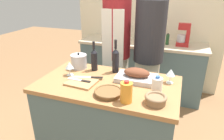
% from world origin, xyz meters
% --- Properties ---
extents(kitchen_island, '(1.31, 0.75, 0.90)m').
position_xyz_m(kitchen_island, '(0.00, 0.00, 0.45)').
color(kitchen_island, '#4C666B').
rests_on(kitchen_island, ground_plane).
extents(back_counter, '(2.01, 0.60, 0.89)m').
position_xyz_m(back_counter, '(0.00, 1.57, 0.45)').
color(back_counter, '#4C666B').
rests_on(back_counter, ground_plane).
extents(back_wall, '(2.51, 0.10, 2.55)m').
position_xyz_m(back_wall, '(0.00, 1.92, 1.27)').
color(back_wall, beige).
rests_on(back_wall, ground_plane).
extents(roasting_pan, '(0.38, 0.25, 0.12)m').
position_xyz_m(roasting_pan, '(0.24, 0.13, 0.94)').
color(roasting_pan, '#BCBCC1').
rests_on(roasting_pan, kitchen_island).
extents(wicker_basket, '(0.24, 0.24, 0.04)m').
position_xyz_m(wicker_basket, '(0.09, -0.21, 0.92)').
color(wicker_basket, brown).
rests_on(wicker_basket, kitchen_island).
extents(cutting_board, '(0.28, 0.23, 0.02)m').
position_xyz_m(cutting_board, '(-0.22, -0.10, 0.91)').
color(cutting_board, '#AD7F51').
rests_on(cutting_board, kitchen_island).
extents(stock_pot, '(0.17, 0.17, 0.18)m').
position_xyz_m(stock_pot, '(-0.42, 0.23, 0.97)').
color(stock_pot, '#B7B7BC').
rests_on(stock_pot, kitchen_island).
extents(mixing_bowl, '(0.17, 0.17, 0.07)m').
position_xyz_m(mixing_bowl, '(0.47, -0.22, 0.93)').
color(mixing_bowl, '#846647').
rests_on(mixing_bowl, kitchen_island).
extents(juice_jug, '(0.09, 0.09, 0.18)m').
position_xyz_m(juice_jug, '(0.25, -0.27, 0.98)').
color(juice_jug, orange).
rests_on(juice_jug, kitchen_island).
extents(milk_jug, '(0.09, 0.09, 0.16)m').
position_xyz_m(milk_jug, '(0.46, -0.06, 0.97)').
color(milk_jug, white).
rests_on(milk_jug, kitchen_island).
extents(wine_bottle_green, '(0.07, 0.07, 0.31)m').
position_xyz_m(wine_bottle_green, '(-0.24, 0.23, 1.02)').
color(wine_bottle_green, black).
rests_on(wine_bottle_green, kitchen_island).
extents(wine_bottle_dark, '(0.07, 0.07, 0.34)m').
position_xyz_m(wine_bottle_dark, '(-0.01, 0.26, 1.03)').
color(wine_bottle_dark, black).
rests_on(wine_bottle_dark, kitchen_island).
extents(wine_glass_left, '(0.08, 0.08, 0.14)m').
position_xyz_m(wine_glass_left, '(0.54, 0.18, 1.00)').
color(wine_glass_left, silver).
rests_on(wine_glass_left, kitchen_island).
extents(wine_glass_right, '(0.08, 0.08, 0.14)m').
position_xyz_m(wine_glass_right, '(-0.42, 0.03, 1.00)').
color(wine_glass_right, silver).
rests_on(wine_glass_right, kitchen_island).
extents(knife_chef, '(0.29, 0.11, 0.01)m').
position_xyz_m(knife_chef, '(-0.20, -0.00, 0.92)').
color(knife_chef, '#B7B7BC').
rests_on(knife_chef, cutting_board).
extents(knife_paring, '(0.24, 0.04, 0.01)m').
position_xyz_m(knife_paring, '(-0.25, -0.09, 0.92)').
color(knife_paring, '#B7B7BC').
rests_on(knife_paring, cutting_board).
extents(stand_mixer, '(0.18, 0.14, 0.34)m').
position_xyz_m(stand_mixer, '(0.61, 1.55, 1.03)').
color(stand_mixer, '#B22323').
rests_on(stand_mixer, back_counter).
extents(condiment_bottle_tall, '(0.05, 0.05, 0.17)m').
position_xyz_m(condiment_bottle_tall, '(0.39, 1.55, 0.97)').
color(condiment_bottle_tall, '#234C28').
rests_on(condiment_bottle_tall, back_counter).
extents(condiment_bottle_short, '(0.06, 0.06, 0.20)m').
position_xyz_m(condiment_bottle_short, '(-0.29, 1.54, 0.98)').
color(condiment_bottle_short, maroon).
rests_on(condiment_bottle_short, back_counter).
extents(person_cook_aproned, '(0.35, 0.35, 1.81)m').
position_xyz_m(person_cook_aproned, '(-0.18, 0.80, 1.01)').
color(person_cook_aproned, beige).
rests_on(person_cook_aproned, ground_plane).
extents(person_cook_guest, '(0.36, 0.36, 1.80)m').
position_xyz_m(person_cook_guest, '(0.23, 0.80, 1.00)').
color(person_cook_guest, beige).
rests_on(person_cook_guest, ground_plane).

